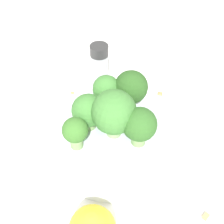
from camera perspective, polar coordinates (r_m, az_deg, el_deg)
ground_plane at (r=0.46m, az=-0.00°, el=-7.01°), size 3.00×3.00×0.00m
bowl at (r=0.44m, az=-0.00°, el=-5.24°), size 0.17×0.17×0.04m
broccoli_floret_0 at (r=0.41m, az=-4.36°, el=0.16°), size 0.04×0.04×0.05m
broccoli_floret_1 at (r=0.39m, az=5.08°, el=-2.47°), size 0.04×0.04×0.06m
broccoli_floret_2 at (r=0.39m, az=0.30°, el=-0.16°), size 0.06×0.06×0.07m
broccoli_floret_3 at (r=0.43m, az=3.51°, el=4.40°), size 0.05×0.05×0.06m
broccoli_floret_4 at (r=0.39m, az=-6.73°, el=-3.57°), size 0.03×0.03×0.05m
broccoli_floret_5 at (r=0.44m, az=-1.02°, el=4.08°), size 0.04×0.04×0.06m
pepper_shaker at (r=0.54m, az=-2.27°, el=8.46°), size 0.03×0.03×0.08m
almond_crumb_1 at (r=0.55m, az=1.57°, el=4.13°), size 0.01×0.01×0.01m
almond_crumb_2 at (r=0.55m, az=-7.28°, el=3.57°), size 0.01×0.01×0.01m
almond_crumb_3 at (r=0.55m, az=8.79°, el=3.47°), size 0.01×0.01×0.01m
almond_crumb_4 at (r=0.42m, az=16.82°, el=-17.66°), size 0.01×0.01×0.01m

